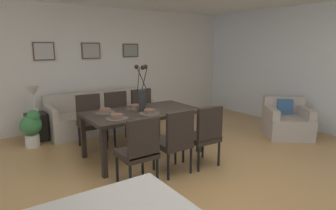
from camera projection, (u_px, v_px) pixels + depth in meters
ground_plane at (180, 175)px, 3.95m from camera, size 9.00×9.00×0.00m
back_wall_panel at (93, 67)px, 6.31m from camera, size 9.00×0.10×2.60m
side_window_wall at (306, 68)px, 6.03m from camera, size 0.10×6.30×2.60m
dining_table at (142, 115)px, 4.55m from camera, size 1.80×0.98×0.74m
dining_chair_near_left at (139, 149)px, 3.52m from camera, size 0.44×0.44×0.92m
dining_chair_near_right at (91, 118)px, 4.99m from camera, size 0.47×0.47×0.92m
dining_chair_far_left at (175, 139)px, 3.89m from camera, size 0.45×0.45×0.92m
dining_chair_far_right at (118, 114)px, 5.27m from camera, size 0.46×0.46×0.92m
dining_chair_mid_left at (205, 133)px, 4.14m from camera, size 0.46×0.46×0.92m
dining_chair_mid_right at (144, 110)px, 5.60m from camera, size 0.45×0.45×0.92m
centerpiece_vase at (142, 93)px, 4.48m from camera, size 0.21×0.23×0.73m
placemat_near_left at (117, 118)px, 4.06m from camera, size 0.32×0.32×0.01m
bowl_near_left at (117, 116)px, 4.05m from camera, size 0.17×0.17×0.07m
placemat_near_right at (105, 113)px, 4.42m from camera, size 0.32×0.32×0.01m
bowl_near_right at (105, 110)px, 4.41m from camera, size 0.17×0.17×0.07m
placemat_far_left at (149, 113)px, 4.36m from camera, size 0.32×0.32×0.01m
bowl_far_left at (149, 111)px, 4.35m from camera, size 0.17×0.17×0.07m
placemat_far_right at (136, 108)px, 4.71m from camera, size 0.32×0.32×0.01m
bowl_far_right at (136, 106)px, 4.71m from camera, size 0.17×0.17×0.07m
sofa at (100, 117)px, 6.02m from camera, size 2.08×0.84×0.80m
side_table at (37, 127)px, 5.35m from camera, size 0.36×0.36×0.52m
table_lamp at (33, 94)px, 5.22m from camera, size 0.22×0.22×0.51m
armchair at (287, 122)px, 5.62m from camera, size 1.12×1.12×0.75m
framed_picture_left at (44, 51)px, 5.62m from camera, size 0.41×0.03×0.36m
framed_picture_center at (91, 51)px, 6.15m from camera, size 0.42×0.03×0.35m
framed_picture_right at (131, 50)px, 6.68m from camera, size 0.40×0.03×0.31m
potted_plant at (32, 126)px, 4.98m from camera, size 0.36×0.36×0.67m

